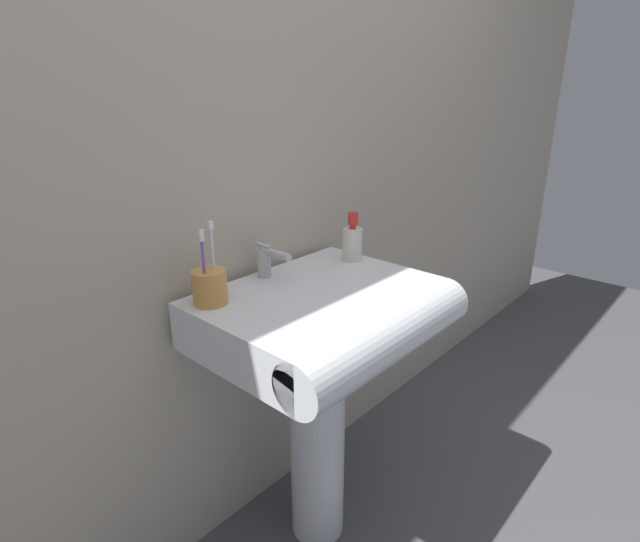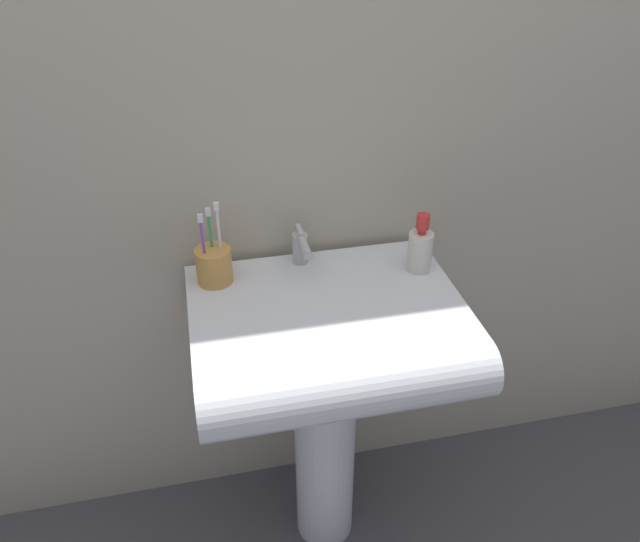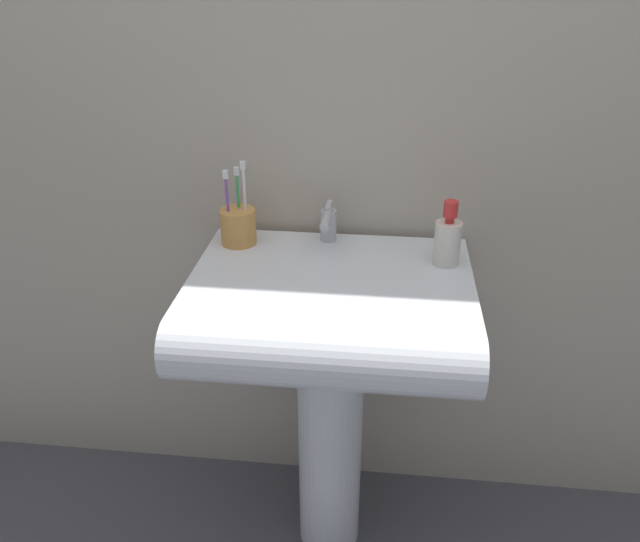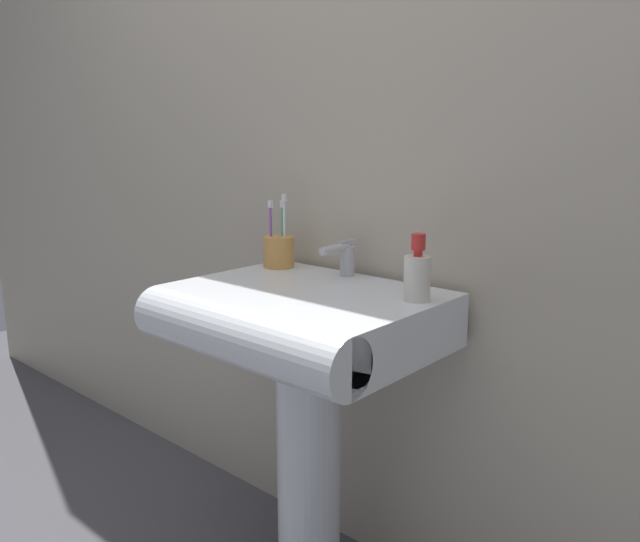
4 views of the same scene
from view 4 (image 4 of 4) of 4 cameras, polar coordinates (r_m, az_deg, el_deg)
wall_back at (r=1.68m, az=5.16°, el=12.20°), size 5.00×0.05×2.40m
sink_pedestal at (r=1.70m, az=-1.03°, el=-17.68°), size 0.16×0.16×0.70m
sink_basin at (r=1.50m, az=-2.40°, el=-4.45°), size 0.63×0.51×0.13m
faucet at (r=1.65m, az=2.19°, el=1.28°), size 0.04×0.13×0.10m
toothbrush_cup at (r=1.77m, az=-3.80°, el=1.85°), size 0.09×0.09×0.21m
soap_bottle at (r=1.42m, az=8.88°, el=-0.36°), size 0.06×0.06×0.15m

